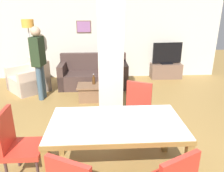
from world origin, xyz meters
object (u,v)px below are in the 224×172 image
dining_table (116,132)px  dining_chair_head_left (17,143)px  sofa (94,76)px  standing_person (38,58)px  armchair (30,80)px  tv_screen (167,54)px  dining_chair_far_right (137,109)px  floor_lamp (28,30)px  coffee_table (92,92)px  tv_stand (166,71)px  bottle (94,80)px

dining_table → dining_chair_head_left: dining_chair_head_left is taller
sofa → standing_person: bearing=34.3°
standing_person → armchair: bearing=-134.5°
standing_person → tv_screen: bearing=121.3°
dining_chair_far_right → dining_chair_head_left: size_ratio=1.00×
tv_screen → dining_chair_head_left: bearing=46.9°
dining_chair_far_right → floor_lamp: bearing=-24.0°
dining_chair_far_right → coffee_table: bearing=-38.3°
dining_chair_head_left → standing_person: bearing=-172.2°
dining_table → dining_chair_head_left: size_ratio=1.78×
dining_chair_head_left → tv_stand: 5.29m
armchair → floor_lamp: 1.38m
armchair → standing_person: bearing=175.4°
dining_table → armchair: armchair is taller
dining_table → dining_chair_far_right: size_ratio=1.78×
tv_screen → tv_stand: bearing=174.0°
bottle → dining_table: bearing=-82.3°
dining_chair_head_left → standing_person: 2.77m
tv_stand → standing_person: 3.94m
tv_stand → floor_lamp: size_ratio=0.53×
dining_chair_head_left → bottle: (0.92, 2.59, -0.02)m
armchair → bottle: (1.76, -0.74, 0.20)m
bottle → standing_person: standing_person is taller
coffee_table → floor_lamp: size_ratio=0.38×
bottle → standing_person: 1.40m
tv_stand → dining_chair_head_left: bearing=-127.1°
standing_person → coffee_table: bearing=90.0°
coffee_table → standing_person: (-1.25, 0.18, 0.82)m
dining_chair_far_right → tv_stand: bearing=-89.2°
dining_chair_far_right → sofa: dining_chair_far_right is taller
dining_table → coffee_table: (-0.39, 2.52, -0.42)m
dining_table → dining_chair_far_right: (0.42, 0.89, -0.11)m
dining_chair_far_right → coffee_table: (-0.81, 1.62, -0.31)m
tv_screen → floor_lamp: size_ratio=0.50×
sofa → floor_lamp: bearing=-9.7°
bottle → floor_lamp: floor_lamp is taller
dining_chair_head_left → dining_chair_far_right: bearing=117.9°
dining_chair_head_left → sofa: 3.67m
sofa → bottle: bearing=91.8°
armchair → floor_lamp: bearing=-38.0°
dining_table → tv_stand: size_ratio=1.76×
dining_table → bottle: dining_table is taller
standing_person → floor_lamp: bearing=-148.0°
dining_chair_far_right → tv_screen: tv_screen is taller
armchair → tv_screen: size_ratio=1.34×
armchair → sofa: bearing=-124.1°
dining_table → standing_person: standing_person is taller
dining_chair_head_left → tv_stand: dining_chair_head_left is taller
sofa → bottle: 0.99m
tv_screen → standing_person: size_ratio=0.53×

